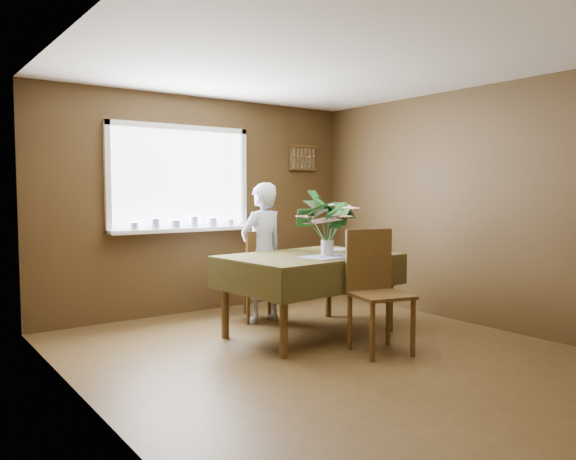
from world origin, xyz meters
TOP-DOWN VIEW (x-y plane):
  - floor at (0.00, 0.00)m, footprint 4.50×4.50m
  - ceiling at (0.00, 0.00)m, footprint 4.50×4.50m
  - wall_back at (0.00, 2.25)m, footprint 4.00×0.00m
  - wall_left at (-2.00, 0.00)m, footprint 0.00×4.50m
  - wall_right at (2.00, 0.00)m, footprint 0.00×4.50m
  - window_assembly at (-0.30, 2.20)m, footprint 1.72×0.20m
  - spoon_rack at (1.45, 2.22)m, footprint 0.44×0.05m
  - dining_table at (0.31, 0.61)m, footprint 1.72×1.25m
  - chair_far at (0.18, 1.47)m, footprint 0.53×0.53m
  - chair_near at (0.44, -0.16)m, footprint 0.56×0.56m
  - seated_woman at (0.24, 1.36)m, footprint 0.59×0.43m
  - flower_bouquet at (0.37, 0.42)m, footprint 0.63×0.63m
  - side_plate at (0.79, 0.74)m, footprint 0.30×0.30m
  - table_knife at (0.46, 0.36)m, footprint 0.09×0.21m

SIDE VIEW (x-z plane):
  - floor at x=0.00m, z-range 0.00..0.00m
  - chair_far at x=0.18m, z-range 0.04..1.03m
  - chair_near at x=0.44m, z-range 0.04..1.11m
  - dining_table at x=0.31m, z-range 0.30..1.10m
  - seated_woman at x=0.24m, z-range 0.00..1.50m
  - side_plate at x=0.79m, z-range 0.79..0.81m
  - table_knife at x=0.46m, z-range 0.80..0.80m
  - flower_bouquet at x=0.37m, z-range 0.87..1.41m
  - wall_back at x=0.00m, z-range -0.75..3.25m
  - wall_left at x=-2.00m, z-range -1.00..3.50m
  - wall_right at x=2.00m, z-range -1.00..3.50m
  - window_assembly at x=-0.30m, z-range 0.74..1.96m
  - spoon_rack at x=1.45m, z-range 1.69..2.02m
  - ceiling at x=0.00m, z-range 2.50..2.50m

